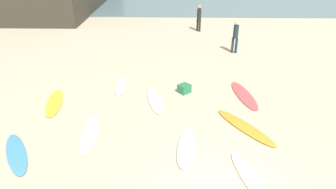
{
  "coord_description": "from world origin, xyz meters",
  "views": [
    {
      "loc": [
        -1.22,
        -5.01,
        5.58
      ],
      "look_at": [
        -1.46,
        5.0,
        0.3
      ],
      "focal_mm": 31.27,
      "sensor_mm": 36.0,
      "label": 1
    }
  ],
  "objects_px": {
    "surfboard_0": "(254,183)",
    "surfboard_3": "(16,153)",
    "beach_cooler": "(184,89)",
    "surfboard_4": "(244,95)",
    "surfboard_1": "(155,100)",
    "beachgoer_near": "(235,35)",
    "surfboard_2": "(55,103)",
    "beachgoer_mid": "(199,17)",
    "surfboard_5": "(186,147)",
    "surfboard_6": "(245,127)",
    "surfboard_7": "(90,133)",
    "surfboard_8": "(121,85)"
  },
  "relations": [
    {
      "from": "beach_cooler",
      "to": "surfboard_1",
      "type": "bearing_deg",
      "value": -145.94
    },
    {
      "from": "surfboard_6",
      "to": "surfboard_4",
      "type": "bearing_deg",
      "value": 45.47
    },
    {
      "from": "surfboard_3",
      "to": "surfboard_7",
      "type": "height_order",
      "value": "surfboard_3"
    },
    {
      "from": "surfboard_0",
      "to": "beach_cooler",
      "type": "height_order",
      "value": "beach_cooler"
    },
    {
      "from": "beachgoer_near",
      "to": "beach_cooler",
      "type": "xyz_separation_m",
      "value": [
        -2.9,
        -4.93,
        -0.82
      ]
    },
    {
      "from": "surfboard_6",
      "to": "beachgoer_mid",
      "type": "height_order",
      "value": "beachgoer_mid"
    },
    {
      "from": "surfboard_8",
      "to": "beachgoer_near",
      "type": "distance_m",
      "value": 7.18
    },
    {
      "from": "surfboard_5",
      "to": "surfboard_7",
      "type": "height_order",
      "value": "surfboard_5"
    },
    {
      "from": "surfboard_5",
      "to": "surfboard_8",
      "type": "xyz_separation_m",
      "value": [
        -2.71,
        4.3,
        -0.01
      ]
    },
    {
      "from": "surfboard_1",
      "to": "surfboard_8",
      "type": "relative_size",
      "value": 1.04
    },
    {
      "from": "surfboard_5",
      "to": "surfboard_4",
      "type": "bearing_deg",
      "value": -118.54
    },
    {
      "from": "surfboard_4",
      "to": "surfboard_6",
      "type": "relative_size",
      "value": 0.96
    },
    {
      "from": "surfboard_5",
      "to": "beach_cooler",
      "type": "relative_size",
      "value": 4.38
    },
    {
      "from": "surfboard_0",
      "to": "surfboard_5",
      "type": "bearing_deg",
      "value": -54.64
    },
    {
      "from": "beach_cooler",
      "to": "surfboard_6",
      "type": "bearing_deg",
      "value": -52.33
    },
    {
      "from": "surfboard_2",
      "to": "beachgoer_near",
      "type": "relative_size",
      "value": 1.24
    },
    {
      "from": "beach_cooler",
      "to": "surfboard_2",
      "type": "bearing_deg",
      "value": -168.17
    },
    {
      "from": "surfboard_3",
      "to": "surfboard_5",
      "type": "height_order",
      "value": "surfboard_3"
    },
    {
      "from": "beachgoer_mid",
      "to": "surfboard_5",
      "type": "bearing_deg",
      "value": 127.12
    },
    {
      "from": "surfboard_3",
      "to": "surfboard_5",
      "type": "bearing_deg",
      "value": 152.07
    },
    {
      "from": "surfboard_4",
      "to": "surfboard_5",
      "type": "relative_size",
      "value": 1.27
    },
    {
      "from": "beachgoer_near",
      "to": "beachgoer_mid",
      "type": "distance_m",
      "value": 4.69
    },
    {
      "from": "surfboard_7",
      "to": "beach_cooler",
      "type": "height_order",
      "value": "beach_cooler"
    },
    {
      "from": "surfboard_0",
      "to": "surfboard_4",
      "type": "xyz_separation_m",
      "value": [
        0.73,
        4.88,
        -0.0
      ]
    },
    {
      "from": "surfboard_8",
      "to": "beachgoer_near",
      "type": "relative_size",
      "value": 1.16
    },
    {
      "from": "surfboard_2",
      "to": "surfboard_6",
      "type": "xyz_separation_m",
      "value": [
        7.01,
        -1.51,
        -0.0
      ]
    },
    {
      "from": "surfboard_3",
      "to": "beachgoer_near",
      "type": "relative_size",
      "value": 1.23
    },
    {
      "from": "surfboard_2",
      "to": "surfboard_0",
      "type": "bearing_deg",
      "value": -43.22
    },
    {
      "from": "surfboard_0",
      "to": "surfboard_3",
      "type": "height_order",
      "value": "surfboard_3"
    },
    {
      "from": "surfboard_3",
      "to": "surfboard_6",
      "type": "distance_m",
      "value": 7.18
    },
    {
      "from": "surfboard_1",
      "to": "beachgoer_near",
      "type": "relative_size",
      "value": 1.22
    },
    {
      "from": "surfboard_7",
      "to": "beachgoer_near",
      "type": "bearing_deg",
      "value": 46.81
    },
    {
      "from": "surfboard_2",
      "to": "beach_cooler",
      "type": "bearing_deg",
      "value": -0.2
    },
    {
      "from": "surfboard_5",
      "to": "surfboard_8",
      "type": "distance_m",
      "value": 5.08
    },
    {
      "from": "beach_cooler",
      "to": "surfboard_7",
      "type": "bearing_deg",
      "value": -136.4
    },
    {
      "from": "surfboard_6",
      "to": "beachgoer_mid",
      "type": "relative_size",
      "value": 1.48
    },
    {
      "from": "surfboard_2",
      "to": "surfboard_7",
      "type": "distance_m",
      "value": 2.71
    },
    {
      "from": "surfboard_6",
      "to": "surfboard_1",
      "type": "bearing_deg",
      "value": 116.54
    },
    {
      "from": "surfboard_0",
      "to": "surfboard_4",
      "type": "relative_size",
      "value": 1.03
    },
    {
      "from": "surfboard_1",
      "to": "surfboard_5",
      "type": "xyz_separation_m",
      "value": [
        1.11,
        -2.92,
        0.01
      ]
    },
    {
      "from": "surfboard_0",
      "to": "surfboard_8",
      "type": "bearing_deg",
      "value": -67.38
    },
    {
      "from": "surfboard_6",
      "to": "surfboard_7",
      "type": "height_order",
      "value": "surfboard_6"
    },
    {
      "from": "surfboard_5",
      "to": "surfboard_8",
      "type": "bearing_deg",
      "value": -50.94
    },
    {
      "from": "surfboard_3",
      "to": "beachgoer_mid",
      "type": "xyz_separation_m",
      "value": [
        6.25,
        13.41,
        0.93
      ]
    },
    {
      "from": "surfboard_0",
      "to": "surfboard_6",
      "type": "xyz_separation_m",
      "value": [
        0.29,
        2.56,
        0.01
      ]
    },
    {
      "from": "surfboard_0",
      "to": "surfboard_2",
      "type": "bearing_deg",
      "value": -46.36
    },
    {
      "from": "surfboard_5",
      "to": "surfboard_0",
      "type": "bearing_deg",
      "value": 147.38
    },
    {
      "from": "surfboard_4",
      "to": "beachgoer_near",
      "type": "bearing_deg",
      "value": 75.45
    },
    {
      "from": "surfboard_2",
      "to": "surfboard_3",
      "type": "xyz_separation_m",
      "value": [
        -0.0,
        -3.05,
        0.0
      ]
    },
    {
      "from": "surfboard_3",
      "to": "beach_cooler",
      "type": "xyz_separation_m",
      "value": [
        5.03,
        4.1,
        0.13
      ]
    }
  ]
}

